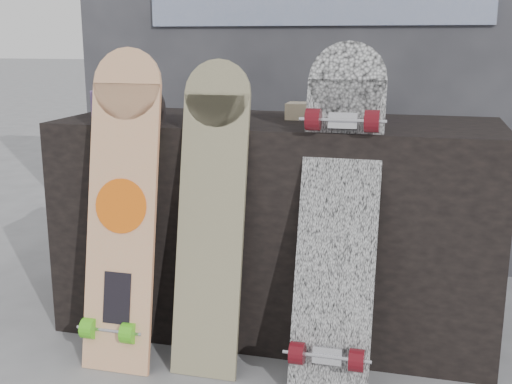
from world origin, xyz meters
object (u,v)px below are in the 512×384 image
(skateboard_dark, at_px, (126,217))
(vendor_table, at_px, (277,224))
(longboard_geisha, at_px, (122,201))
(longboard_cascadia, at_px, (338,211))
(longboard_celtic, at_px, (212,208))

(skateboard_dark, bearing_deg, vendor_table, 36.35)
(longboard_geisha, height_order, longboard_cascadia, longboard_cascadia)
(vendor_table, xyz_separation_m, longboard_cascadia, (0.28, -0.35, 0.16))
(longboard_geisha, bearing_deg, skateboard_dark, 110.05)
(longboard_geisha, xyz_separation_m, longboard_cascadia, (0.71, 0.06, -0.00))
(vendor_table, distance_m, longboard_cascadia, 0.48)
(longboard_celtic, bearing_deg, vendor_table, 68.75)
(longboard_geisha, height_order, longboard_celtic, longboard_geisha)
(vendor_table, relative_size, longboard_cascadia, 1.47)
(longboard_celtic, distance_m, skateboard_dark, 0.33)
(vendor_table, height_order, longboard_geisha, longboard_geisha)
(longboard_geisha, distance_m, longboard_cascadia, 0.72)
(vendor_table, distance_m, skateboard_dark, 0.58)
(longboard_geisha, relative_size, skateboard_dark, 1.12)
(longboard_cascadia, distance_m, skateboard_dark, 0.74)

